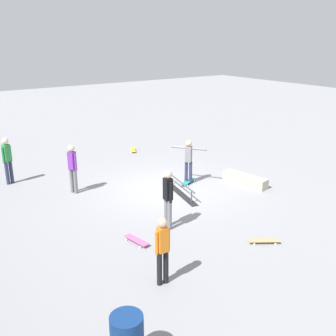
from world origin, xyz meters
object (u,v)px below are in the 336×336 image
(grind_rail, at_px, (180,188))
(skater_main, at_px, (189,159))
(bystander_green_shirt, at_px, (7,158))
(loose_skateboard_yellow, at_px, (133,150))
(loose_skateboard_pink, at_px, (136,240))
(loose_skateboard_natural, at_px, (264,241))
(skate_ledge, at_px, (245,180))
(bystander_orange_shirt, at_px, (163,247))
(bystander_black_shirt, at_px, (168,196))
(skateboard_main, at_px, (188,182))
(bystander_purple_shirt, at_px, (72,166))

(grind_rail, xyz_separation_m, skater_main, (0.62, -0.83, 0.74))
(bystander_green_shirt, relative_size, loose_skateboard_yellow, 2.11)
(loose_skateboard_pink, xyz_separation_m, loose_skateboard_natural, (-1.90, -2.67, 0.00))
(skate_ledge, distance_m, loose_skateboard_yellow, 6.13)
(bystander_orange_shirt, bearing_deg, grind_rail, 55.08)
(bystander_green_shirt, height_order, loose_skateboard_yellow, bystander_green_shirt)
(bystander_green_shirt, xyz_separation_m, bystander_orange_shirt, (-8.18, -1.08, -0.08))
(bystander_orange_shirt, relative_size, loose_skateboard_yellow, 1.94)
(bystander_black_shirt, xyz_separation_m, loose_skateboard_yellow, (7.23, -3.10, -0.89))
(skater_main, bearing_deg, skate_ledge, 16.19)
(loose_skateboard_pink, bearing_deg, bystander_orange_shirt, -23.51)
(skate_ledge, bearing_deg, loose_skateboard_pink, 104.79)
(skater_main, distance_m, loose_skateboard_natural, 4.79)
(skate_ledge, xyz_separation_m, loose_skateboard_pink, (-1.41, 5.34, -0.10))
(skateboard_main, xyz_separation_m, bystander_orange_shirt, (-4.49, 4.17, 0.80))
(grind_rail, distance_m, bystander_green_shirt, 6.22)
(skate_ledge, xyz_separation_m, bystander_green_shirt, (4.92, 6.86, 0.78))
(skate_ledge, bearing_deg, bystander_purple_shirt, 62.55)
(loose_skateboard_yellow, bearing_deg, bystander_orange_shirt, -178.93)
(bystander_orange_shirt, bearing_deg, bystander_purple_shirt, 91.41)
(skate_ledge, distance_m, loose_skateboard_pink, 5.53)
(grind_rail, distance_m, bystander_black_shirt, 2.69)
(grind_rail, xyz_separation_m, bystander_purple_shirt, (2.11, 2.90, 0.76))
(skateboard_main, bearing_deg, grind_rail, 10.45)
(grind_rail, relative_size, bystander_black_shirt, 1.38)
(bystander_purple_shirt, bearing_deg, loose_skateboard_natural, 178.49)
(skate_ledge, bearing_deg, grind_rail, 74.95)
(skate_ledge, bearing_deg, loose_skateboard_natural, 141.15)
(skater_main, height_order, bystander_green_shirt, bystander_green_shirt)
(loose_skateboard_yellow, distance_m, loose_skateboard_natural, 9.48)
(bystander_black_shirt, bearing_deg, loose_skateboard_natural, -139.18)
(grind_rail, xyz_separation_m, bystander_orange_shirt, (-3.91, 3.38, 0.69))
(bystander_purple_shirt, bearing_deg, loose_skateboard_pink, 154.54)
(bystander_green_shirt, xyz_separation_m, loose_skateboard_pink, (-6.33, -1.52, -0.88))
(loose_skateboard_yellow, bearing_deg, skater_main, -157.90)
(skater_main, height_order, loose_skateboard_pink, skater_main)
(bystander_orange_shirt, bearing_deg, loose_skateboard_natural, 4.96)
(bystander_green_shirt, relative_size, bystander_orange_shirt, 1.09)
(grind_rail, xyz_separation_m, bystander_green_shirt, (4.27, 4.45, 0.76))
(loose_skateboard_yellow, bearing_deg, loose_skateboard_natural, -161.70)
(bystander_orange_shirt, height_order, loose_skateboard_pink, bystander_orange_shirt)
(bystander_green_shirt, bearing_deg, loose_skateboard_yellow, 169.42)
(bystander_green_shirt, bearing_deg, skater_main, 123.81)
(bystander_green_shirt, xyz_separation_m, bystander_purple_shirt, (-2.16, -1.55, -0.01))
(skater_main, distance_m, loose_skateboard_pink, 4.70)
(bystander_green_shirt, relative_size, loose_skateboard_pink, 2.05)
(skate_ledge, bearing_deg, loose_skateboard_yellow, 10.39)
(bystander_green_shirt, bearing_deg, bystander_black_shirt, 91.94)
(bystander_orange_shirt, xyz_separation_m, loose_skateboard_yellow, (9.30, -4.68, -0.80))
(skater_main, xyz_separation_m, loose_skateboard_natural, (-4.58, 1.09, -0.86))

